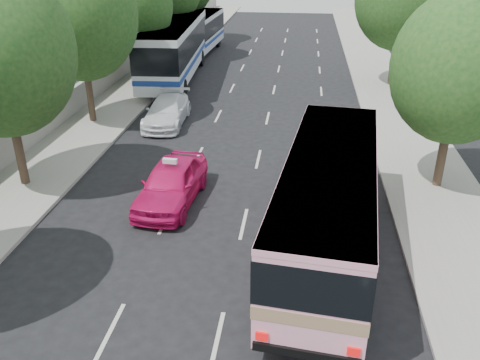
% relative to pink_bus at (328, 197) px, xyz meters
% --- Properties ---
extents(ground, '(120.00, 120.00, 0.00)m').
position_rel_pink_bus_xyz_m(ground, '(-3.87, -2.42, -2.12)').
color(ground, black).
rests_on(ground, ground).
extents(sidewalk_left, '(4.00, 90.00, 0.15)m').
position_rel_pink_bus_xyz_m(sidewalk_left, '(-12.37, 17.58, -2.05)').
color(sidewalk_left, '#9E998E').
rests_on(sidewalk_left, ground).
extents(sidewalk_right, '(4.00, 90.00, 0.12)m').
position_rel_pink_bus_xyz_m(sidewalk_right, '(4.63, 17.58, -2.06)').
color(sidewalk_right, '#9E998E').
rests_on(sidewalk_right, ground).
extents(low_wall, '(0.30, 90.00, 1.50)m').
position_rel_pink_bus_xyz_m(low_wall, '(-14.17, 17.58, -1.22)').
color(low_wall, '#9E998E').
rests_on(low_wall, sidewalk_left).
extents(tree_left_c, '(6.00, 6.00, 9.35)m').
position_rel_pink_bus_xyz_m(tree_left_c, '(-12.50, 11.52, 4.00)').
color(tree_left_c, '#38281E').
rests_on(tree_left_c, ground).
extents(tree_left_d, '(5.52, 5.52, 8.60)m').
position_rel_pink_bus_xyz_m(tree_left_d, '(-12.40, 19.52, 3.51)').
color(tree_left_d, '#38281E').
rests_on(tree_left_d, ground).
extents(tree_right_near, '(5.10, 5.10, 7.95)m').
position_rel_pink_bus_xyz_m(tree_right_near, '(4.90, 5.52, 3.08)').
color(tree_right_near, '#38281E').
rests_on(tree_right_near, ground).
extents(pink_bus, '(3.89, 10.94, 3.41)m').
position_rel_pink_bus_xyz_m(pink_bus, '(0.00, 0.00, 0.00)').
color(pink_bus, '#FBA1BC').
rests_on(pink_bus, ground).
extents(pink_taxi, '(2.32, 5.07, 1.69)m').
position_rel_pink_bus_xyz_m(pink_taxi, '(-5.87, 2.91, -1.28)').
color(pink_taxi, '#D3125E').
rests_on(pink_taxi, ground).
extents(white_pickup, '(2.21, 5.11, 1.46)m').
position_rel_pink_bus_xyz_m(white_pickup, '(-8.37, 11.93, -1.39)').
color(white_pickup, white).
rests_on(white_pickup, ground).
extents(tour_coach_front, '(3.78, 13.69, 4.05)m').
position_rel_pink_bus_xyz_m(tour_coach_front, '(-10.17, 21.50, 0.31)').
color(tour_coach_front, white).
rests_on(tour_coach_front, ground).
extents(tour_coach_rear, '(2.81, 11.01, 3.27)m').
position_rel_pink_bus_xyz_m(tour_coach_rear, '(-10.17, 30.17, -0.16)').
color(tour_coach_rear, silver).
rests_on(tour_coach_rear, ground).
extents(taxi_roof_sign, '(0.56, 0.22, 0.18)m').
position_rel_pink_bus_xyz_m(taxi_roof_sign, '(-5.87, 2.91, -0.35)').
color(taxi_roof_sign, silver).
rests_on(taxi_roof_sign, pink_taxi).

